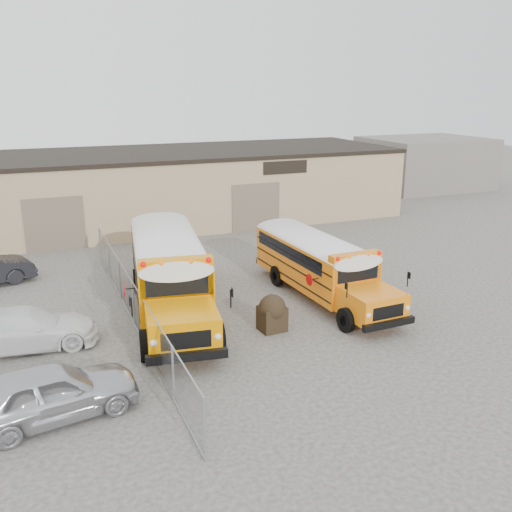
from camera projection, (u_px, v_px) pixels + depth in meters
name	position (u px, v px, depth m)	size (l,w,h in m)	color
ground	(310.00, 330.00, 21.45)	(120.00, 120.00, 0.00)	#45433F
warehouse	(173.00, 185.00, 38.46)	(30.20, 10.20, 4.67)	tan
chainlink_fence	(133.00, 303.00, 21.65)	(0.07, 18.07, 1.81)	#95989D
distant_building_right	(424.00, 163.00, 50.84)	(10.00, 8.00, 4.40)	gray
school_bus_left	(157.00, 229.00, 29.05)	(4.26, 11.03, 3.15)	orange
school_bus_right	(264.00, 233.00, 29.41)	(2.85, 9.23, 2.68)	orange
tarp_bundle	(272.00, 312.00, 21.26)	(1.03, 1.03, 1.40)	black
car_silver	(51.00, 392.00, 15.56)	(1.90, 4.72, 1.61)	silver
car_white	(25.00, 329.00, 19.85)	(2.00, 4.93, 1.43)	white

